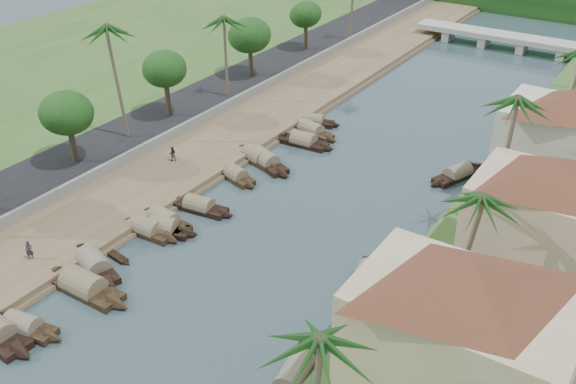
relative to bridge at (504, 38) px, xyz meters
The scene contains 38 objects.
ground 72.02m from the bridge, 90.00° to the right, with size 220.00×220.00×0.00m, color #33474D.
left_bank 54.42m from the bridge, 107.10° to the right, with size 10.00×180.00×0.80m, color brown.
right_bank 55.37m from the bridge, 69.93° to the right, with size 16.00×180.00×1.20m, color #315120.
road 57.49m from the bridge, 115.23° to the right, with size 8.00×180.00×1.40m, color black.
retaining_wall 55.79m from the bridge, 111.23° to the right, with size 0.40×180.00×1.10m, color slate.
far_left_fill 72.84m from the bridge, 134.44° to the right, with size 45.00×220.00×1.35m, color #315120.
bridge is the anchor object (origin of this frame).
building_near 76.54m from the bridge, 75.61° to the right, with size 14.85×14.85×10.20m.
building_mid 61.51m from the bridge, 70.98° to the right, with size 14.11×14.11×9.70m.
sampan_0 83.72m from the bridge, 95.97° to the right, with size 7.30×2.64×1.93m.
sampan_2 78.34m from the bridge, 96.28° to the right, with size 9.66×2.24×2.50m.
sampan_3 76.21m from the bridge, 97.58° to the right, with size 8.75×4.62×2.32m.
sampan_4 70.16m from the bridge, 98.29° to the right, with size 7.35×1.96×2.10m.
sampan_5 69.16m from the bridge, 97.45° to the right, with size 6.83×3.68×2.14m.
sampan_6 68.27m from the bridge, 98.26° to the right, with size 7.35×2.22×2.18m.
sampan_7 64.57m from the bridge, 97.83° to the right, with size 7.72×2.46×2.04m.
sampan_8 58.14m from the bridge, 99.39° to the right, with size 6.36×3.21×1.96m.
sampan_9 53.83m from the bridge, 99.58° to the right, with size 8.97×5.04×2.26m.
sampan_10 53.88m from the bridge, 101.06° to the right, with size 8.14×3.93×2.21m.
sampan_11 47.61m from the bridge, 99.72° to the right, with size 7.88×2.21×2.24m.
sampan_12 44.74m from the bridge, 101.49° to the right, with size 8.45×3.51×2.01m.
sampan_13 42.75m from the bridge, 103.44° to the right, with size 6.85×3.23×1.89m.
sampan_14 77.38m from the bridge, 82.68° to the right, with size 3.09×9.10×2.17m.
sampan_15 65.58m from the bridge, 82.33° to the right, with size 2.57×6.82×1.85m.
sampan_16 45.82m from the bridge, 78.65° to the right, with size 4.36×8.14×2.02m.
canoe_1 74.11m from the bridge, 97.83° to the right, with size 4.41×1.30×0.70m.
canoe_2 57.46m from the bridge, 100.13° to the right, with size 6.03×2.42×0.87m.
palm_0 85.63m from the bridge, 79.84° to the right, with size 3.20×3.20×12.23m.
palm_1 67.11m from the bridge, 76.11° to the right, with size 3.20×3.20×10.26m.
palm_2 56.06m from the bridge, 74.19° to the right, with size 3.20×3.20×12.92m.
palm_5 63.73m from the bridge, 112.50° to the right, with size 3.20×3.20×13.46m.
palm_6 48.71m from the bridge, 117.38° to the right, with size 3.20×3.20×11.30m.
tree_2 69.50m from the bridge, 110.25° to the right, with size 5.16×5.16×7.34m.
tree_3 56.65m from the bridge, 115.18° to the right, with size 4.92×4.92×7.63m.
tree_4 42.51m from the bridge, 124.65° to the right, with size 5.44×5.44×7.69m.
tree_5 32.00m from the bridge, 139.31° to the right, with size 4.43×4.43×6.96m.
person_near 79.35m from the bridge, 100.49° to the right, with size 0.61×0.40×1.67m, color #292830.
person_far 61.10m from the bridge, 105.72° to the right, with size 0.75×0.59×1.55m, color #302D22.
Camera 1 is at (25.64, -29.86, 31.14)m, focal length 40.00 mm.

